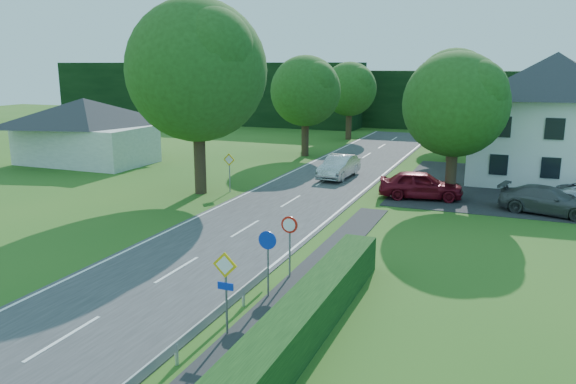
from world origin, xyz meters
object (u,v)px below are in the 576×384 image
at_px(streetlight, 450,120).
at_px(parked_car_red, 421,185).
at_px(parked_car_grey, 548,200).
at_px(parked_car_silver_a, 511,169).
at_px(parasol, 532,167).
at_px(motorcycle, 352,160).
at_px(moving_car, 339,167).

distance_m(streetlight, parked_car_red, 4.54).
bearing_deg(parked_car_grey, parked_car_silver_a, 26.79).
bearing_deg(parked_car_red, parked_car_silver_a, -42.94).
bearing_deg(parasol, parked_car_silver_a, 177.42).
relative_size(streetlight, parked_car_grey, 1.62).
relative_size(motorcycle, parked_car_grey, 0.42).
distance_m(streetlight, parked_car_grey, 7.61).
bearing_deg(motorcycle, parked_car_grey, -38.49).
bearing_deg(parasol, parked_car_red, -129.56).
distance_m(parked_car_silver_a, parked_car_grey, 8.78).
bearing_deg(parked_car_silver_a, parked_car_grey, -156.81).
bearing_deg(streetlight, parked_car_grey, -31.79).
distance_m(moving_car, parasol, 12.93).
bearing_deg(parked_car_silver_a, parasol, -82.34).
bearing_deg(parked_car_grey, streetlight, 72.05).
distance_m(moving_car, motorcycle, 4.56).
relative_size(parked_car_silver_a, parked_car_grey, 0.96).
height_order(moving_car, parked_car_red, parked_car_red).
height_order(streetlight, parked_car_silver_a, streetlight).
xyz_separation_m(moving_car, motorcycle, (-0.32, 4.54, -0.24)).
xyz_separation_m(moving_car, parked_car_grey, (13.11, -5.11, -0.07)).
distance_m(streetlight, motorcycle, 10.65).
bearing_deg(parked_car_red, parasol, -49.74).
distance_m(moving_car, parked_car_red, 7.50).
xyz_separation_m(motorcycle, parked_car_red, (6.59, -8.66, 0.28)).
height_order(motorcycle, parked_car_grey, parked_car_grey).
height_order(parked_car_silver_a, parasol, parasol).
xyz_separation_m(streetlight, parked_car_grey, (5.65, -3.50, -3.71)).
bearing_deg(parked_car_grey, motorcycle, 68.14).
relative_size(moving_car, parked_car_red, 0.98).
height_order(motorcycle, parked_car_red, parked_car_red).
bearing_deg(motorcycle, parasol, -7.93).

